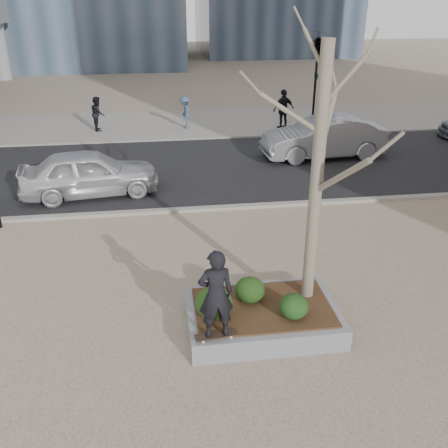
{
  "coord_description": "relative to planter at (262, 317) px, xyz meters",
  "views": [
    {
      "loc": [
        -0.91,
        -8.09,
        6.23
      ],
      "look_at": [
        0.5,
        2.0,
        1.4
      ],
      "focal_mm": 40.0,
      "sensor_mm": 36.0,
      "label": 1
    }
  ],
  "objects": [
    {
      "name": "ground",
      "position": [
        -1.0,
        0.0,
        -0.23
      ],
      "size": [
        120.0,
        120.0,
        0.0
      ],
      "primitive_type": "plane",
      "color": "tan",
      "rests_on": "ground"
    },
    {
      "name": "street",
      "position": [
        -1.0,
        10.0,
        -0.21
      ],
      "size": [
        60.0,
        8.0,
        0.02
      ],
      "primitive_type": "cube",
      "color": "black",
      "rests_on": "ground"
    },
    {
      "name": "far_sidewalk",
      "position": [
        -1.0,
        17.0,
        -0.21
      ],
      "size": [
        60.0,
        6.0,
        0.02
      ],
      "primitive_type": "cube",
      "color": "gray",
      "rests_on": "ground"
    },
    {
      "name": "planter",
      "position": [
        0.0,
        0.0,
        0.0
      ],
      "size": [
        3.0,
        2.0,
        0.45
      ],
      "primitive_type": "cube",
      "color": "gray",
      "rests_on": "ground"
    },
    {
      "name": "planter_mulch",
      "position": [
        0.0,
        0.0,
        0.25
      ],
      "size": [
        2.7,
        1.7,
        0.04
      ],
      "primitive_type": "cube",
      "color": "#382314",
      "rests_on": "planter"
    },
    {
      "name": "sycamore_tree",
      "position": [
        1.0,
        0.3,
        3.56
      ],
      "size": [
        2.8,
        2.8,
        6.6
      ],
      "primitive_type": null,
      "color": "gray",
      "rests_on": "planter_mulch"
    },
    {
      "name": "shrub_left",
      "position": [
        -1.0,
        -0.2,
        0.57
      ],
      "size": [
        0.72,
        0.72,
        0.61
      ],
      "primitive_type": "ellipsoid",
      "color": "#1D3F14",
      "rests_on": "planter_mulch"
    },
    {
      "name": "shrub_middle",
      "position": [
        -0.22,
        0.23,
        0.52
      ],
      "size": [
        0.61,
        0.61,
        0.52
      ],
      "primitive_type": "ellipsoid",
      "color": "#173711",
      "rests_on": "planter_mulch"
    },
    {
      "name": "shrub_right",
      "position": [
        0.5,
        -0.43,
        0.51
      ],
      "size": [
        0.57,
        0.57,
        0.48
      ],
      "primitive_type": "ellipsoid",
      "color": "#113813",
      "rests_on": "planter_mulch"
    },
    {
      "name": "skateboard",
      "position": [
        -1.04,
        -0.81,
        0.26
      ],
      "size": [
        0.8,
        0.29,
        0.08
      ],
      "primitive_type": null,
      "rotation": [
        0.0,
        0.0,
        0.12
      ],
      "color": "black",
      "rests_on": "planter"
    },
    {
      "name": "skateboarder",
      "position": [
        -1.04,
        -0.81,
        1.17
      ],
      "size": [
        0.66,
        0.46,
        1.73
      ],
      "primitive_type": "imported",
      "rotation": [
        0.0,
        0.0,
        3.22
      ],
      "color": "black",
      "rests_on": "skateboard"
    },
    {
      "name": "police_car",
      "position": [
        -4.13,
        7.78,
        0.55
      ],
      "size": [
        4.63,
        2.36,
        1.51
      ],
      "primitive_type": "imported",
      "rotation": [
        0.0,
        0.0,
        1.7
      ],
      "color": "silver",
      "rests_on": "street"
    },
    {
      "name": "car_silver",
      "position": [
        4.74,
        10.64,
        0.61
      ],
      "size": [
        5.03,
        2.03,
        1.62
      ],
      "primitive_type": "imported",
      "rotation": [
        0.0,
        0.0,
        4.78
      ],
      "color": "gray",
      "rests_on": "street"
    },
    {
      "name": "pedestrian_a",
      "position": [
        -4.59,
        16.24,
        0.6
      ],
      "size": [
        0.69,
        0.84,
        1.59
      ],
      "primitive_type": "imported",
      "rotation": [
        0.0,
        0.0,
        1.69
      ],
      "color": "black",
      "rests_on": "far_sidewalk"
    },
    {
      "name": "pedestrian_b",
      "position": [
        -0.44,
        16.04,
        0.56
      ],
      "size": [
        0.61,
        1.01,
        1.53
      ],
      "primitive_type": "imported",
      "rotation": [
        0.0,
        0.0,
        4.76
      ],
      "color": "#3B506A",
      "rests_on": "far_sidewalk"
    },
    {
      "name": "pedestrian_c",
      "position": [
        4.23,
        15.24,
        0.74
      ],
      "size": [
        1.19,
        0.78,
        1.89
      ],
      "primitive_type": "imported",
      "rotation": [
        0.0,
        0.0,
        3.45
      ],
      "color": "black",
      "rests_on": "far_sidewalk"
    },
    {
      "name": "traffic_light_far",
      "position": [
        5.5,
        14.6,
        2.02
      ],
      "size": [
        0.6,
        2.48,
        4.5
      ],
      "primitive_type": null,
      "color": "black",
      "rests_on": "ground"
    }
  ]
}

